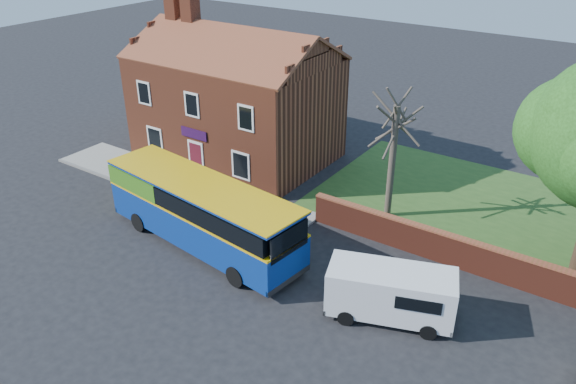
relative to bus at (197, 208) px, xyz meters
The scene contains 9 objects.
ground 3.17m from the bus, 47.48° to the right, with size 120.00×120.00×0.00m, color black.
pavement 6.84m from the bus, 143.68° to the left, with size 18.00×3.50×0.12m, color gray.
kerb 6.01m from the bus, 157.96° to the left, with size 18.00×0.15×0.14m, color slate.
grass_strip 18.55m from the bus, 37.17° to the left, with size 26.00×12.00×0.04m, color #426B28.
shop_building 11.11m from the bus, 118.89° to the left, with size 12.30×8.13×10.50m.
boundary_wall 15.62m from the bus, 19.29° to the left, with size 22.00×0.38×1.60m.
bus is the anchor object (origin of this frame).
van_near 10.28m from the bus, ahead, with size 5.45×3.59×2.23m.
bare_tree 10.26m from the bus, 49.34° to the left, with size 2.56×3.05×6.82m.
Camera 1 is at (15.31, -15.33, 15.26)m, focal length 35.00 mm.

